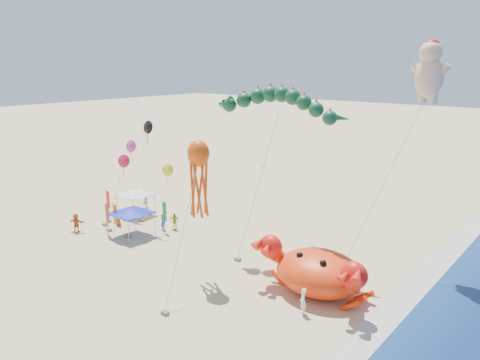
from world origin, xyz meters
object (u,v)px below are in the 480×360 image
(cherub_kite, at_px, (429,70))
(octopus_kite, at_px, (199,173))
(dragon_kite, at_px, (277,107))
(crab_inflatable, at_px, (318,271))
(canopy_blue, at_px, (131,211))
(canopy_white, at_px, (135,193))

(cherub_kite, height_order, octopus_kite, cherub_kite)
(dragon_kite, bearing_deg, crab_inflatable, -28.22)
(dragon_kite, distance_m, cherub_kite, 11.81)
(crab_inflatable, distance_m, dragon_kite, 12.93)
(octopus_kite, bearing_deg, cherub_kite, 48.47)
(dragon_kite, height_order, canopy_blue, dragon_kite)
(octopus_kite, bearing_deg, crab_inflatable, 20.09)
(dragon_kite, bearing_deg, canopy_blue, -161.81)
(canopy_blue, distance_m, canopy_white, 6.39)
(canopy_blue, relative_size, canopy_white, 1.07)
(crab_inflatable, xyz_separation_m, canopy_white, (-24.25, 3.18, 0.76))
(octopus_kite, bearing_deg, canopy_white, 158.16)
(cherub_kite, bearing_deg, canopy_white, -165.93)
(dragon_kite, relative_size, canopy_blue, 3.75)
(canopy_blue, xyz_separation_m, canopy_white, (-4.74, 4.29, -0.00))
(canopy_blue, bearing_deg, cherub_kite, 26.23)
(crab_inflatable, xyz_separation_m, octopus_kite, (-8.53, -3.12, 6.44))
(cherub_kite, distance_m, octopus_kite, 19.05)
(cherub_kite, relative_size, canopy_white, 5.17)
(canopy_blue, bearing_deg, crab_inflatable, 3.25)
(octopus_kite, height_order, canopy_blue, octopus_kite)
(cherub_kite, height_order, canopy_blue, cherub_kite)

